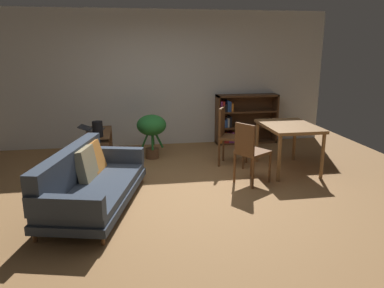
{
  "coord_description": "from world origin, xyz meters",
  "views": [
    {
      "loc": [
        -0.68,
        -4.99,
        2.01
      ],
      "look_at": [
        0.18,
        0.16,
        0.64
      ],
      "focal_mm": 35.07,
      "sensor_mm": 36.0,
      "label": 1
    }
  ],
  "objects": [
    {
      "name": "potted_floor_plant",
      "position": [
        -0.32,
        1.67,
        0.57
      ],
      "size": [
        0.53,
        0.56,
        0.81
      ],
      "color": "brown",
      "rests_on": "ground_plane"
    },
    {
      "name": "dining_chair_far",
      "position": [
        1.03,
        0.11,
        0.53
      ],
      "size": [
        0.58,
        0.56,
        0.93
      ],
      "color": "brown",
      "rests_on": "ground_plane"
    },
    {
      "name": "open_laptop",
      "position": [
        -1.35,
        1.62,
        0.6
      ],
      "size": [
        0.45,
        0.37,
        0.09
      ],
      "color": "#333338",
      "rests_on": "media_console"
    },
    {
      "name": "dining_table",
      "position": [
        1.86,
        0.64,
        0.68
      ],
      "size": [
        0.8,
        1.11,
        0.77
      ],
      "color": "olive",
      "rests_on": "ground_plane"
    },
    {
      "name": "bookshelf",
      "position": [
        1.63,
        2.52,
        0.5
      ],
      "size": [
        1.3,
        0.31,
        1.03
      ],
      "color": "#56351E",
      "rests_on": "ground_plane"
    },
    {
      "name": "desk_speaker",
      "position": [
        -1.22,
        1.11,
        0.7
      ],
      "size": [
        0.17,
        0.17,
        0.25
      ],
      "color": "black",
      "rests_on": "media_console"
    },
    {
      "name": "dining_chair_near",
      "position": [
        0.97,
        1.08,
        0.55
      ],
      "size": [
        0.58,
        0.54,
        1.0
      ],
      "color": "brown",
      "rests_on": "ground_plane"
    },
    {
      "name": "fabric_couch",
      "position": [
        -1.24,
        -0.33,
        0.33
      ],
      "size": [
        1.33,
        2.17,
        0.75
      ],
      "color": "brown",
      "rests_on": "ground_plane"
    },
    {
      "name": "back_wall_panel",
      "position": [
        0.0,
        2.7,
        1.35
      ],
      "size": [
        6.8,
        0.1,
        2.7
      ],
      "primitive_type": "cube",
      "color": "silver",
      "rests_on": "ground_plane"
    },
    {
      "name": "media_console",
      "position": [
        -1.24,
        1.42,
        0.29
      ],
      "size": [
        0.41,
        1.1,
        0.57
      ],
      "color": "brown",
      "rests_on": "ground_plane"
    },
    {
      "name": "ground_plane",
      "position": [
        0.0,
        0.0,
        0.0
      ],
      "size": [
        8.16,
        8.16,
        0.0
      ],
      "primitive_type": "plane",
      "color": "#9E7042"
    }
  ]
}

